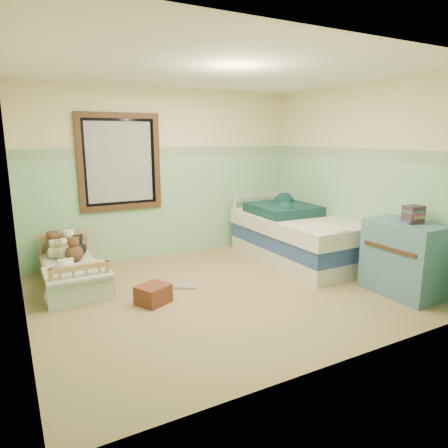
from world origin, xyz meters
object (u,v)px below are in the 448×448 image
red_pillow (153,294)px  plush_floor_cream (67,281)px  plush_floor_tan (55,297)px  dresser (404,258)px  floor_book (187,285)px  twin_bed_frame (297,253)px  toddler_bed_frame (73,279)px

red_pillow → plush_floor_cream: bearing=135.1°
plush_floor_tan → red_pillow: (0.97, -0.43, -0.01)m
dresser → floor_book: dresser is taller
twin_bed_frame → plush_floor_cream: bearing=174.8°
plush_floor_cream → plush_floor_tan: size_ratio=1.30×
dresser → twin_bed_frame: bearing=99.6°
plush_floor_tan → red_pillow: plush_floor_tan is taller
plush_floor_tan → dresser: bearing=-23.1°
toddler_bed_frame → red_pillow: size_ratio=3.95×
plush_floor_cream → floor_book: 1.41m
plush_floor_cream → toddler_bed_frame: bearing=63.7°
floor_book → toddler_bed_frame: bearing=-177.8°
twin_bed_frame → red_pillow: 2.44m
floor_book → plush_floor_tan: bearing=-153.8°
plush_floor_tan → red_pillow: bearing=-24.0°
plush_floor_tan → plush_floor_cream: bearing=63.3°
plush_floor_cream → twin_bed_frame: (3.18, -0.29, -0.03)m
plush_floor_cream → red_pillow: size_ratio=0.87×
toddler_bed_frame → dresser: dresser is taller
toddler_bed_frame → twin_bed_frame: size_ratio=0.63×
dresser → floor_book: (-2.14, 1.40, -0.42)m
red_pillow → floor_book: bearing=29.0°
toddler_bed_frame → plush_floor_cream: bearing=-116.3°
plush_floor_cream → floor_book: size_ratio=1.04×
plush_floor_cream → dresser: (3.45, -1.90, 0.29)m
plush_floor_tan → floor_book: plush_floor_tan is taller
plush_floor_tan → twin_bed_frame: size_ratio=0.11×
twin_bed_frame → red_pillow: size_ratio=6.28×
plush_floor_cream → plush_floor_tan: (-0.18, -0.36, -0.03)m
plush_floor_tan → dresser: size_ratio=0.26×
toddler_bed_frame → dresser: size_ratio=1.52×
plush_floor_tan → dresser: (3.63, -1.54, 0.32)m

